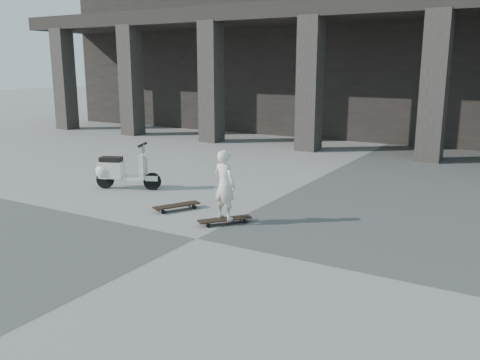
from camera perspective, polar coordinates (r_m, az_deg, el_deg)
The scene contains 6 objects.
ground at distance 7.78m, azimuth -4.87°, elevation -6.60°, with size 90.00×90.00×0.00m, color #494846.
colonnade at distance 20.20m, azimuth 18.74°, elevation 13.42°, with size 28.00×8.82×6.00m.
longboard at distance 8.44m, azimuth -1.72°, elevation -4.48°, with size 0.73×0.84×0.09m.
skateboard_spare at distance 9.29m, azimuth -7.13°, elevation -2.91°, with size 0.60×0.87×0.10m.
child at distance 8.28m, azimuth -1.75°, elevation -0.54°, with size 0.42×0.28×1.15m, color silver.
scooter at distance 11.06m, azimuth -13.65°, elevation 1.02°, with size 1.34×0.74×0.99m.
Camera 1 is at (4.27, -5.97, 2.58)m, focal length 38.00 mm.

